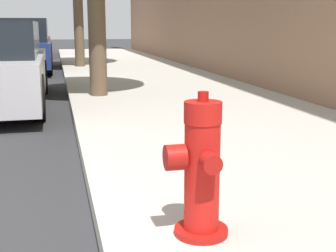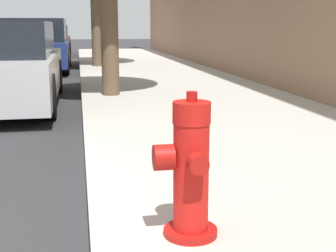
{
  "view_description": "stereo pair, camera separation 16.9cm",
  "coord_description": "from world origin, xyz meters",
  "views": [
    {
      "loc": [
        1.56,
        -2.27,
        1.23
      ],
      "look_at": [
        2.38,
        1.15,
        0.47
      ],
      "focal_mm": 50.0,
      "sensor_mm": 36.0,
      "label": 1
    },
    {
      "loc": [
        1.72,
        -2.31,
        1.23
      ],
      "look_at": [
        2.38,
        1.15,
        0.47
      ],
      "focal_mm": 50.0,
      "sensor_mm": 36.0,
      "label": 2
    }
  ],
  "objects": [
    {
      "name": "parked_car_mid",
      "position": [
        0.6,
        11.0,
        0.68
      ],
      "size": [
        1.77,
        4.06,
        1.4
      ],
      "color": "navy",
      "rests_on": "ground_plane"
    },
    {
      "name": "parked_car_far",
      "position": [
        0.54,
        17.63,
        0.6
      ],
      "size": [
        1.75,
        4.27,
        1.23
      ],
      "color": "maroon",
      "rests_on": "ground_plane"
    },
    {
      "name": "fire_hydrant",
      "position": [
        2.26,
        -0.05,
        0.49
      ],
      "size": [
        0.34,
        0.36,
        0.77
      ],
      "color": "#A91511",
      "rests_on": "sidewalk_slab"
    }
  ]
}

